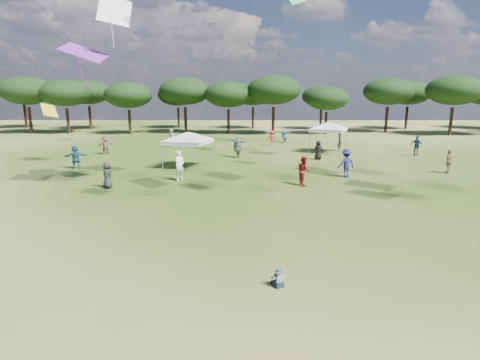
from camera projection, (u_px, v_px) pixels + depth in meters
name	position (u px, v px, depth m)	size (l,w,h in m)	color
ground	(275.00, 332.00, 9.40)	(140.00, 140.00, 0.00)	#3C5319
tree_line	(266.00, 92.00, 54.49)	(108.78, 17.63, 7.77)	black
tent_left	(188.00, 134.00, 29.11)	(5.76, 5.76, 2.94)	gray
tent_right	(329.00, 123.00, 36.51)	(5.45, 5.45, 3.09)	gray
toddler	(278.00, 279.00, 11.55)	(0.42, 0.45, 0.55)	#161E33
festival_crowd	(245.00, 149.00, 33.04)	(28.71, 22.39, 1.92)	navy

